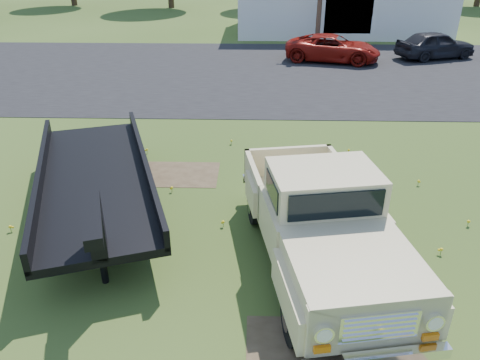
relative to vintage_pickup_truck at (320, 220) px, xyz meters
name	(u,v)px	position (x,y,z in m)	size (l,w,h in m)	color
ground	(249,249)	(-1.37, 0.55, -1.09)	(140.00, 140.00, 0.00)	#2E4717
asphalt_lot	(253,72)	(-1.37, 15.55, -1.09)	(90.00, 14.00, 0.02)	black
dirt_patch_b	(179,174)	(-3.37, 4.05, -1.09)	(2.20, 1.60, 0.01)	#443624
commercial_building	(339,0)	(4.62, 27.54, 1.01)	(14.20, 8.20, 4.15)	white
vintage_pickup_truck	(320,220)	(0.00, 0.00, 0.00)	(2.33, 6.00, 2.18)	#CCBE89
flatbed_trailer	(94,173)	(-5.01, 2.04, -0.08)	(2.46, 7.39, 2.01)	black
red_pickup	(333,48)	(2.90, 17.94, -0.40)	(2.29, 4.97, 1.38)	maroon
dark_sedan	(435,45)	(8.60, 18.78, -0.35)	(1.74, 4.34, 1.48)	black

